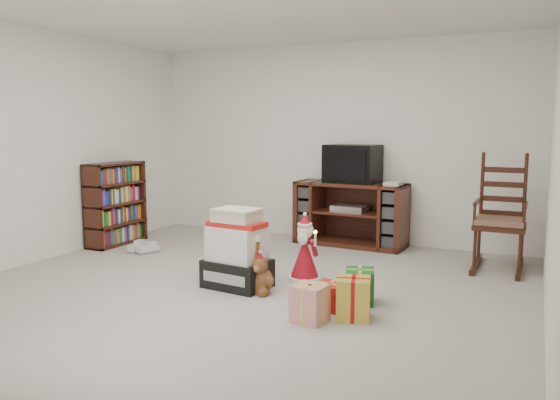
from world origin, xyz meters
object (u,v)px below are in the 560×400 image
object	(u,v)px
red_suitcase	(236,251)
sneaker_pair	(143,249)
gift_pile	(237,254)
mrs_claus_figurine	(231,239)
bookshelf	(116,205)
tv_stand	(350,214)
rocking_chair	(500,228)
santa_figurine	(305,255)
teddy_bear	(261,277)
gift_cluster	(338,297)
crt_television	(352,164)

from	to	relation	value
red_suitcase	sneaker_pair	bearing A→B (deg)	171.56
gift_pile	mrs_claus_figurine	bearing A→B (deg)	129.16
bookshelf	mrs_claus_figurine	bearing A→B (deg)	0.65
tv_stand	sneaker_pair	world-z (taller)	tv_stand
rocking_chair	bookshelf	bearing A→B (deg)	-169.18
santa_figurine	sneaker_pair	size ratio (longest dim) A/B	1.96
rocking_chair	santa_figurine	world-z (taller)	rocking_chair
mrs_claus_figurine	bookshelf	bearing A→B (deg)	-179.35
gift_pile	bookshelf	bearing A→B (deg)	163.35
bookshelf	teddy_bear	bearing A→B (deg)	-21.89
tv_stand	red_suitcase	xyz separation A→B (m)	(-0.54, -1.89, -0.13)
tv_stand	bookshelf	bearing A→B (deg)	-152.51
tv_stand	bookshelf	distance (m)	2.92
mrs_claus_figurine	sneaker_pair	size ratio (longest dim) A/B	1.67
tv_stand	mrs_claus_figurine	xyz separation A→B (m)	(-1.01, -1.18, -0.18)
rocking_chair	gift_pile	size ratio (longest dim) A/B	1.75
teddy_bear	gift_cluster	world-z (taller)	teddy_bear
gift_pile	crt_television	world-z (taller)	crt_television
red_suitcase	crt_television	world-z (taller)	crt_television
red_suitcase	gift_cluster	world-z (taller)	red_suitcase
santa_figurine	mrs_claus_figurine	xyz separation A→B (m)	(-1.11, 0.52, -0.04)
tv_stand	red_suitcase	distance (m)	1.97
santa_figurine	gift_cluster	bearing A→B (deg)	-50.62
tv_stand	rocking_chair	world-z (taller)	rocking_chair
teddy_bear	crt_television	bearing A→B (deg)	87.44
teddy_bear	mrs_claus_figurine	xyz separation A→B (m)	(-0.91, 1.05, 0.07)
bookshelf	red_suitcase	bearing A→B (deg)	-18.07
bookshelf	crt_television	world-z (taller)	crt_television
gift_cluster	mrs_claus_figurine	bearing A→B (deg)	144.00
bookshelf	teddy_bear	xyz separation A→B (m)	(2.56, -1.03, -0.35)
santa_figurine	gift_cluster	world-z (taller)	santa_figurine
bookshelf	santa_figurine	bearing A→B (deg)	-10.25
rocking_chair	red_suitcase	distance (m)	2.73
bookshelf	mrs_claus_figurine	xyz separation A→B (m)	(1.65, 0.02, -0.28)
crt_television	gift_cluster	bearing A→B (deg)	-69.16
teddy_bear	red_suitcase	bearing A→B (deg)	142.82
red_suitcase	teddy_bear	distance (m)	0.57
crt_television	tv_stand	bearing A→B (deg)	-88.34
red_suitcase	gift_cluster	xyz separation A→B (m)	(1.23, -0.53, -0.14)
sneaker_pair	gift_cluster	bearing A→B (deg)	-16.08
bookshelf	red_suitcase	distance (m)	2.23
gift_pile	mrs_claus_figurine	xyz separation A→B (m)	(-0.64, 0.98, -0.10)
sneaker_pair	crt_television	distance (m)	2.71
red_suitcase	mrs_claus_figurine	distance (m)	0.85
gift_pile	santa_figurine	distance (m)	0.66
rocking_chair	mrs_claus_figurine	xyz separation A→B (m)	(-2.75, -0.78, -0.21)
rocking_chair	santa_figurine	bearing A→B (deg)	-141.21
bookshelf	santa_figurine	world-z (taller)	bookshelf
rocking_chair	tv_stand	bearing A→B (deg)	167.61
teddy_bear	santa_figurine	size ratio (longest dim) A/B	0.51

